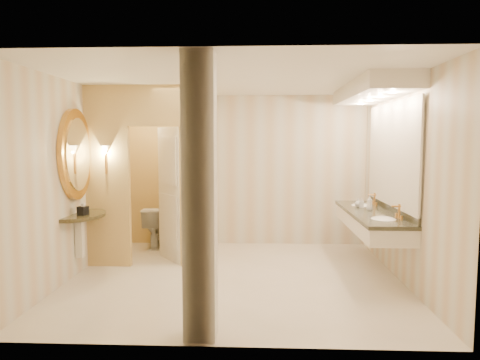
# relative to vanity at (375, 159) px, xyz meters

# --- Properties ---
(floor) EXTENTS (4.50, 4.50, 0.00)m
(floor) POSITION_rel_vanity_xyz_m (-1.98, -0.40, -1.63)
(floor) COLOR white
(floor) RESTS_ON ground
(ceiling) EXTENTS (4.50, 4.50, 0.00)m
(ceiling) POSITION_rel_vanity_xyz_m (-1.98, -0.40, 1.07)
(ceiling) COLOR white
(ceiling) RESTS_ON wall_back
(wall_back) EXTENTS (4.50, 0.02, 2.70)m
(wall_back) POSITION_rel_vanity_xyz_m (-1.98, 1.60, -0.28)
(wall_back) COLOR beige
(wall_back) RESTS_ON floor
(wall_front) EXTENTS (4.50, 0.02, 2.70)m
(wall_front) POSITION_rel_vanity_xyz_m (-1.98, -2.40, -0.28)
(wall_front) COLOR beige
(wall_front) RESTS_ON floor
(wall_left) EXTENTS (0.02, 4.00, 2.70)m
(wall_left) POSITION_rel_vanity_xyz_m (-4.23, -0.40, -0.28)
(wall_left) COLOR beige
(wall_left) RESTS_ON floor
(wall_right) EXTENTS (0.02, 4.00, 2.70)m
(wall_right) POSITION_rel_vanity_xyz_m (0.27, -0.40, -0.28)
(wall_right) COLOR beige
(wall_right) RESTS_ON floor
(toilet_closet) EXTENTS (1.50, 1.55, 2.70)m
(toilet_closet) POSITION_rel_vanity_xyz_m (-3.11, 0.56, -0.24)
(toilet_closet) COLOR #E8D479
(toilet_closet) RESTS_ON floor
(wall_sconce) EXTENTS (0.14, 0.14, 0.42)m
(wall_sconce) POSITION_rel_vanity_xyz_m (-3.90, 0.03, 0.10)
(wall_sconce) COLOR #C1883E
(wall_sconce) RESTS_ON toilet_closet
(vanity) EXTENTS (0.75, 2.37, 2.09)m
(vanity) POSITION_rel_vanity_xyz_m (0.00, 0.00, 0.00)
(vanity) COLOR white
(vanity) RESTS_ON floor
(console_shelf) EXTENTS (0.97, 0.97, 1.93)m
(console_shelf) POSITION_rel_vanity_xyz_m (-4.19, -0.35, -0.29)
(console_shelf) COLOR black
(console_shelf) RESTS_ON floor
(pillar) EXTENTS (0.30, 0.30, 2.70)m
(pillar) POSITION_rel_vanity_xyz_m (-2.21, -2.20, -0.28)
(pillar) COLOR white
(pillar) RESTS_ON floor
(tissue_box) EXTENTS (0.15, 0.15, 0.12)m
(tissue_box) POSITION_rel_vanity_xyz_m (-4.07, -0.45, -0.69)
(tissue_box) COLOR black
(tissue_box) RESTS_ON console_shelf
(toilet) EXTENTS (0.45, 0.74, 0.73)m
(toilet) POSITION_rel_vanity_xyz_m (-3.48, 1.28, -1.26)
(toilet) COLOR white
(toilet) RESTS_ON floor
(soap_bottle_a) EXTENTS (0.08, 0.08, 0.15)m
(soap_bottle_a) POSITION_rel_vanity_xyz_m (-0.09, 0.36, -0.68)
(soap_bottle_a) COLOR beige
(soap_bottle_a) RESTS_ON vanity
(soap_bottle_b) EXTENTS (0.13, 0.13, 0.13)m
(soap_bottle_b) POSITION_rel_vanity_xyz_m (-0.13, 0.41, -0.69)
(soap_bottle_b) COLOR silver
(soap_bottle_b) RESTS_ON vanity
(soap_bottle_c) EXTENTS (0.11, 0.11, 0.22)m
(soap_bottle_c) POSITION_rel_vanity_xyz_m (-0.03, 0.10, -0.64)
(soap_bottle_c) COLOR #C6B28C
(soap_bottle_c) RESTS_ON vanity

